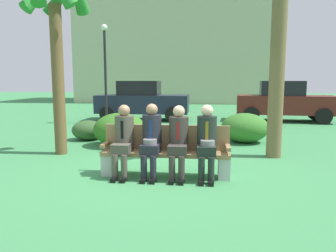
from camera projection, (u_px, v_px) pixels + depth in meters
ground_plane at (154, 173)px, 6.06m from camera, size 80.00×80.00×0.00m
park_bench at (166, 151)px, 5.88m from camera, size 2.27×0.44×0.90m
seated_man_leftmost at (123, 137)px, 5.80m from camera, size 0.34×0.72×1.27m
seated_man_centerleft at (151, 137)px, 5.74m from camera, size 0.34×0.72×1.30m
seated_man_centerright at (178, 138)px, 5.69m from camera, size 0.34×0.72×1.27m
seated_man_rightmost at (207, 138)px, 5.63m from camera, size 0.34×0.72×1.29m
palm_tree_short at (55, 8)px, 7.23m from camera, size 1.54×1.62×4.57m
shrub_near_bench at (245, 128)px, 9.03m from camera, size 1.30×1.19×0.81m
shrub_mid_lawn at (120, 129)px, 8.54m from camera, size 1.38×1.27×0.86m
shrub_far_lawn at (88, 130)px, 9.41m from camera, size 0.90×0.83×0.57m
parked_car_near at (142, 101)px, 14.09m from camera, size 3.91×1.72×1.68m
parked_car_far at (284, 101)px, 13.64m from camera, size 4.03×2.01×1.68m
street_lamp at (105, 64)px, 12.68m from camera, size 0.24×0.24×3.83m
building_backdrop at (175, 37)px, 26.68m from camera, size 15.25×7.66×10.38m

